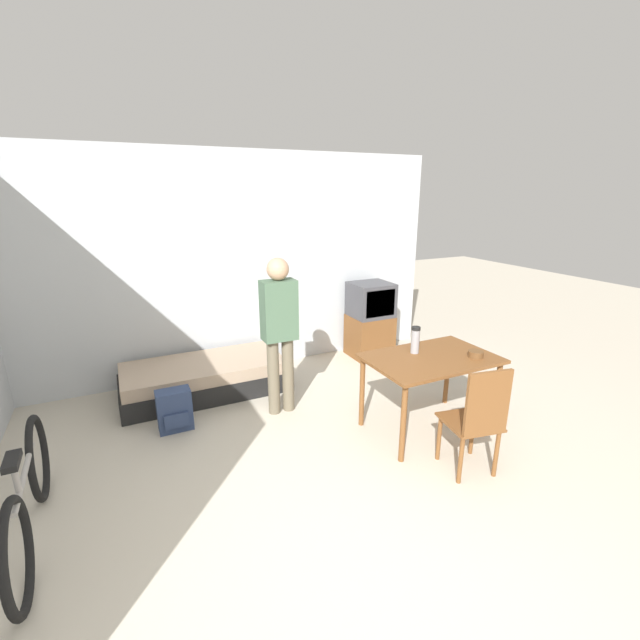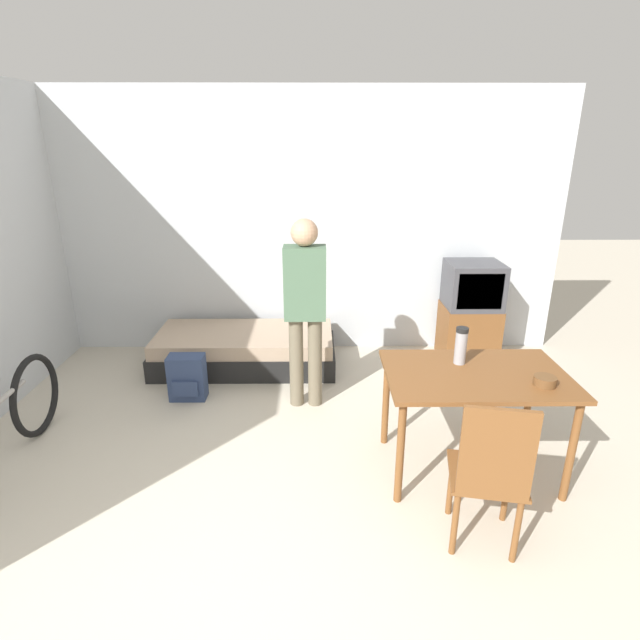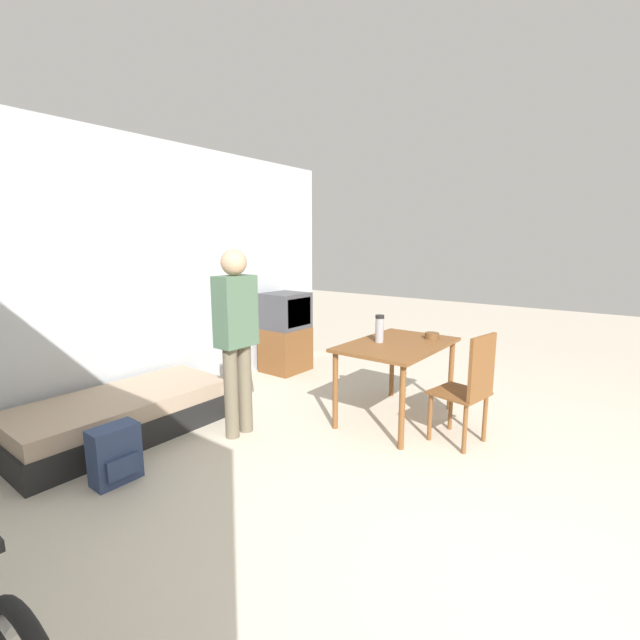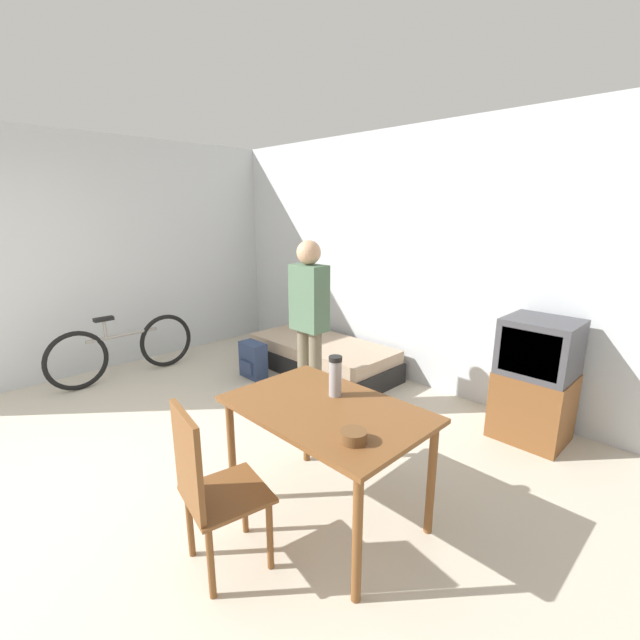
{
  "view_description": "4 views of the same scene",
  "coord_description": "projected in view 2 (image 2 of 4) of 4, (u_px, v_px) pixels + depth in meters",
  "views": [
    {
      "loc": [
        -1.21,
        -1.42,
        2.23
      ],
      "look_at": [
        0.56,
        2.23,
        1.0
      ],
      "focal_mm": 24.0,
      "sensor_mm": 36.0,
      "label": 1
    },
    {
      "loc": [
        0.28,
        -1.5,
        2.19
      ],
      "look_at": [
        0.31,
        2.06,
        0.9
      ],
      "focal_mm": 28.0,
      "sensor_mm": 36.0,
      "label": 2
    },
    {
      "loc": [
        -2.19,
        -0.34,
        1.66
      ],
      "look_at": [
        0.67,
        1.86,
        1.02
      ],
      "focal_mm": 24.0,
      "sensor_mm": 36.0,
      "label": 3
    },
    {
      "loc": [
        2.96,
        -0.19,
        1.88
      ],
      "look_at": [
        0.69,
        2.05,
        1.05
      ],
      "focal_mm": 24.0,
      "sensor_mm": 36.0,
      "label": 4
    }
  ],
  "objects": [
    {
      "name": "wall_back",
      "position": [
        288.0,
        226.0,
        5.19
      ],
      "size": [
        5.72,
        0.06,
        2.7
      ],
      "color": "silver",
      "rests_on": "ground_plane"
    },
    {
      "name": "daybed",
      "position": [
        245.0,
        349.0,
        5.09
      ],
      "size": [
        1.81,
        0.84,
        0.37
      ],
      "color": "black",
      "rests_on": "ground_plane"
    },
    {
      "name": "tv",
      "position": [
        470.0,
        312.0,
        5.15
      ],
      "size": [
        0.56,
        0.49,
        1.04
      ],
      "color": "brown",
      "rests_on": "ground_plane"
    },
    {
      "name": "dining_table",
      "position": [
        475.0,
        385.0,
        3.31
      ],
      "size": [
        1.19,
        0.78,
        0.75
      ],
      "color": "brown",
      "rests_on": "ground_plane"
    },
    {
      "name": "wooden_chair",
      "position": [
        490.0,
        471.0,
        2.67
      ],
      "size": [
        0.47,
        0.47,
        0.95
      ],
      "color": "brown",
      "rests_on": "ground_plane"
    },
    {
      "name": "person_standing",
      "position": [
        305.0,
        302.0,
        4.09
      ],
      "size": [
        0.34,
        0.22,
        1.62
      ],
      "color": "#6B604C",
      "rests_on": "ground_plane"
    },
    {
      "name": "thermos_flask",
      "position": [
        461.0,
        344.0,
        3.38
      ],
      "size": [
        0.08,
        0.08,
        0.26
      ],
      "color": "#99999E",
      "rests_on": "dining_table"
    },
    {
      "name": "mate_bowl",
      "position": [
        545.0,
        381.0,
        3.1
      ],
      "size": [
        0.14,
        0.14,
        0.06
      ],
      "color": "brown",
      "rests_on": "dining_table"
    },
    {
      "name": "backpack",
      "position": [
        187.0,
        378.0,
        4.42
      ],
      "size": [
        0.32,
        0.21,
        0.41
      ],
      "color": "navy",
      "rests_on": "ground_plane"
    }
  ]
}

